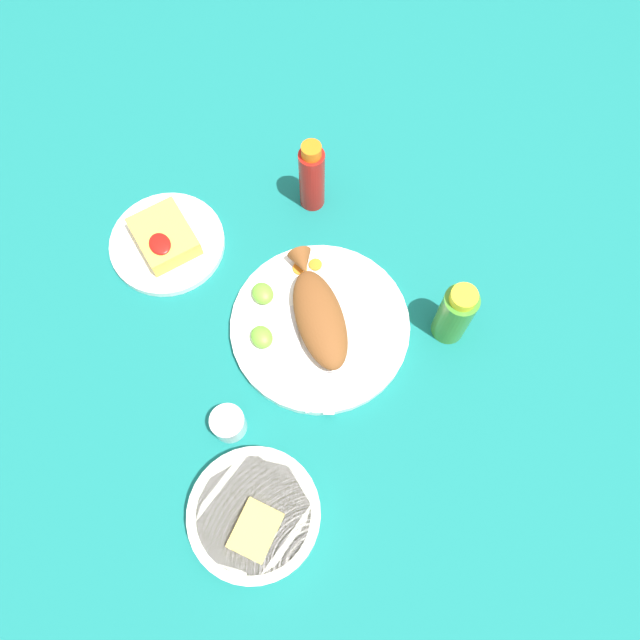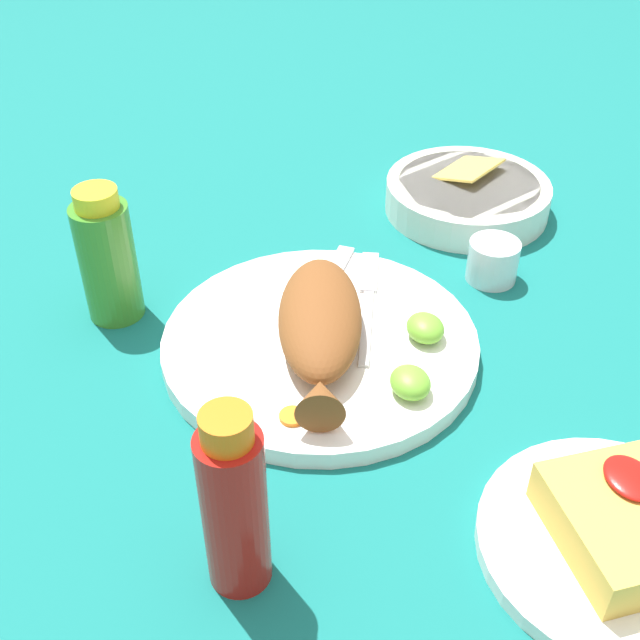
{
  "view_description": "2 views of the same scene",
  "coord_description": "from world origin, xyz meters",
  "px_view_note": "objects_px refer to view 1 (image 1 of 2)",
  "views": [
    {
      "loc": [
        0.33,
        -0.2,
        0.99
      ],
      "look_at": [
        0.0,
        0.0,
        0.04
      ],
      "focal_mm": 35.0,
      "sensor_mm": 36.0,
      "label": 1
    },
    {
      "loc": [
        -0.57,
        0.15,
        0.5
      ],
      "look_at": [
        0.0,
        0.0,
        0.04
      ],
      "focal_mm": 45.0,
      "sensor_mm": 36.0,
      "label": 2
    }
  ],
  "objects_px": {
    "fork_far": "(302,365)",
    "hot_sauce_bottle_red": "(312,177)",
    "fork_near": "(330,367)",
    "hot_sauce_bottle_green": "(455,314)",
    "salt_cup": "(229,424)",
    "guacamole_bowl": "(255,515)",
    "side_plate_fries": "(167,243)",
    "fried_fish": "(318,314)",
    "main_plate": "(320,326)"
  },
  "relations": [
    {
      "from": "fork_far",
      "to": "hot_sauce_bottle_red",
      "type": "height_order",
      "value": "hot_sauce_bottle_red"
    },
    {
      "from": "fork_near",
      "to": "hot_sauce_bottle_green",
      "type": "distance_m",
      "value": 0.22
    },
    {
      "from": "fork_far",
      "to": "salt_cup",
      "type": "relative_size",
      "value": 3.27
    },
    {
      "from": "guacamole_bowl",
      "to": "salt_cup",
      "type": "bearing_deg",
      "value": 167.73
    },
    {
      "from": "fork_far",
      "to": "side_plate_fries",
      "type": "relative_size",
      "value": 0.87
    },
    {
      "from": "fork_far",
      "to": "guacamole_bowl",
      "type": "bearing_deg",
      "value": -27.32
    },
    {
      "from": "fried_fish",
      "to": "hot_sauce_bottle_green",
      "type": "distance_m",
      "value": 0.22
    },
    {
      "from": "hot_sauce_bottle_red",
      "to": "main_plate",
      "type": "bearing_deg",
      "value": -27.78
    },
    {
      "from": "fork_far",
      "to": "fried_fish",
      "type": "bearing_deg",
      "value": 151.19
    },
    {
      "from": "fork_far",
      "to": "hot_sauce_bottle_green",
      "type": "bearing_deg",
      "value": 95.1
    },
    {
      "from": "hot_sauce_bottle_red",
      "to": "hot_sauce_bottle_green",
      "type": "bearing_deg",
      "value": 11.17
    },
    {
      "from": "fried_fish",
      "to": "guacamole_bowl",
      "type": "distance_m",
      "value": 0.33
    },
    {
      "from": "main_plate",
      "to": "hot_sauce_bottle_green",
      "type": "relative_size",
      "value": 2.13
    },
    {
      "from": "fork_near",
      "to": "side_plate_fries",
      "type": "xyz_separation_m",
      "value": [
        -0.35,
        -0.13,
        -0.01
      ]
    },
    {
      "from": "fork_near",
      "to": "hot_sauce_bottle_green",
      "type": "height_order",
      "value": "hot_sauce_bottle_green"
    },
    {
      "from": "hot_sauce_bottle_red",
      "to": "side_plate_fries",
      "type": "xyz_separation_m",
      "value": [
        -0.05,
        -0.27,
        -0.07
      ]
    },
    {
      "from": "fork_near",
      "to": "hot_sauce_bottle_red",
      "type": "relative_size",
      "value": 1.02
    },
    {
      "from": "main_plate",
      "to": "fork_near",
      "type": "relative_size",
      "value": 1.86
    },
    {
      "from": "hot_sauce_bottle_red",
      "to": "hot_sauce_bottle_green",
      "type": "height_order",
      "value": "hot_sauce_bottle_red"
    },
    {
      "from": "fried_fish",
      "to": "hot_sauce_bottle_red",
      "type": "height_order",
      "value": "hot_sauce_bottle_red"
    },
    {
      "from": "hot_sauce_bottle_green",
      "to": "fork_far",
      "type": "bearing_deg",
      "value": -104.78
    },
    {
      "from": "fork_near",
      "to": "hot_sauce_bottle_green",
      "type": "relative_size",
      "value": 1.15
    },
    {
      "from": "hot_sauce_bottle_red",
      "to": "salt_cup",
      "type": "bearing_deg",
      "value": -48.0
    },
    {
      "from": "fork_near",
      "to": "salt_cup",
      "type": "height_order",
      "value": "salt_cup"
    },
    {
      "from": "guacamole_bowl",
      "to": "fried_fish",
      "type": "bearing_deg",
      "value": 132.41
    },
    {
      "from": "main_plate",
      "to": "guacamole_bowl",
      "type": "distance_m",
      "value": 0.32
    },
    {
      "from": "fork_near",
      "to": "fork_far",
      "type": "height_order",
      "value": "same"
    },
    {
      "from": "fried_fish",
      "to": "hot_sauce_bottle_red",
      "type": "xyz_separation_m",
      "value": [
        -0.22,
        0.12,
        0.03
      ]
    },
    {
      "from": "hot_sauce_bottle_green",
      "to": "guacamole_bowl",
      "type": "distance_m",
      "value": 0.44
    },
    {
      "from": "hot_sauce_bottle_red",
      "to": "fork_far",
      "type": "bearing_deg",
      "value": -33.63
    },
    {
      "from": "fork_far",
      "to": "hot_sauce_bottle_red",
      "type": "xyz_separation_m",
      "value": [
        -0.27,
        0.18,
        0.06
      ]
    },
    {
      "from": "side_plate_fries",
      "to": "guacamole_bowl",
      "type": "distance_m",
      "value": 0.5
    },
    {
      "from": "main_plate",
      "to": "fried_fish",
      "type": "relative_size",
      "value": 1.33
    },
    {
      "from": "fried_fish",
      "to": "fork_far",
      "type": "height_order",
      "value": "fried_fish"
    },
    {
      "from": "fried_fish",
      "to": "fork_far",
      "type": "bearing_deg",
      "value": -33.94
    },
    {
      "from": "hot_sauce_bottle_red",
      "to": "side_plate_fries",
      "type": "distance_m",
      "value": 0.28
    },
    {
      "from": "fried_fish",
      "to": "salt_cup",
      "type": "bearing_deg",
      "value": -54.41
    },
    {
      "from": "main_plate",
      "to": "guacamole_bowl",
      "type": "bearing_deg",
      "value": -48.61
    },
    {
      "from": "fork_near",
      "to": "fork_far",
      "type": "xyz_separation_m",
      "value": [
        -0.03,
        -0.04,
        0.0
      ]
    },
    {
      "from": "salt_cup",
      "to": "hot_sauce_bottle_red",
      "type": "bearing_deg",
      "value": 132.0
    },
    {
      "from": "fork_near",
      "to": "hot_sauce_bottle_red",
      "type": "height_order",
      "value": "hot_sauce_bottle_red"
    },
    {
      "from": "salt_cup",
      "to": "guacamole_bowl",
      "type": "bearing_deg",
      "value": -12.27
    },
    {
      "from": "hot_sauce_bottle_green",
      "to": "main_plate",
      "type": "bearing_deg",
      "value": -121.25
    },
    {
      "from": "fried_fish",
      "to": "salt_cup",
      "type": "xyz_separation_m",
      "value": [
        0.08,
        -0.21,
        -0.02
      ]
    },
    {
      "from": "hot_sauce_bottle_green",
      "to": "guacamole_bowl",
      "type": "height_order",
      "value": "hot_sauce_bottle_green"
    },
    {
      "from": "main_plate",
      "to": "fork_far",
      "type": "bearing_deg",
      "value": -52.99
    },
    {
      "from": "main_plate",
      "to": "fork_near",
      "type": "xyz_separation_m",
      "value": [
        0.07,
        -0.02,
        0.01
      ]
    },
    {
      "from": "main_plate",
      "to": "hot_sauce_bottle_red",
      "type": "xyz_separation_m",
      "value": [
        -0.23,
        0.12,
        0.07
      ]
    },
    {
      "from": "fork_near",
      "to": "hot_sauce_bottle_green",
      "type": "bearing_deg",
      "value": 112.26
    },
    {
      "from": "fork_far",
      "to": "salt_cup",
      "type": "distance_m",
      "value": 0.15
    }
  ]
}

